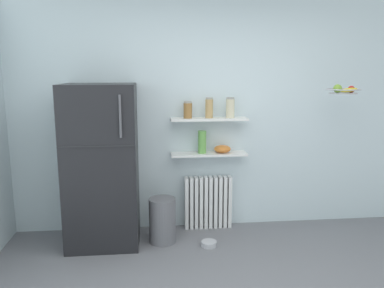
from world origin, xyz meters
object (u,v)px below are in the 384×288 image
at_px(refrigerator, 102,165).
at_px(hanging_fruit_basket, 343,90).
at_px(trash_bin, 162,220).
at_px(radiator, 208,202).
at_px(pet_food_bowl, 209,244).
at_px(storage_jar_1, 209,108).
at_px(vase, 202,142).
at_px(shelf_bowl, 222,149).
at_px(storage_jar_2, 230,108).
at_px(storage_jar_0, 188,110).

xyz_separation_m(refrigerator, hanging_fruit_basket, (2.52, -0.07, 0.76)).
distance_m(trash_bin, hanging_fruit_basket, 2.34).
bearing_deg(radiator, pet_food_bowl, -96.92).
xyz_separation_m(storage_jar_1, trash_bin, (-0.54, -0.31, -1.15)).
relative_size(radiator, trash_bin, 1.26).
relative_size(vase, trash_bin, 0.52).
distance_m(refrigerator, pet_food_bowl, 1.38).
bearing_deg(shelf_bowl, hanging_fruit_basket, -13.58).
xyz_separation_m(storage_jar_1, storage_jar_2, (0.23, 0.00, -0.00)).
relative_size(storage_jar_0, storage_jar_2, 0.82).
distance_m(radiator, trash_bin, 0.64).
relative_size(refrigerator, storage_jar_1, 7.40).
xyz_separation_m(radiator, storage_jar_0, (-0.23, -0.03, 1.07)).
relative_size(shelf_bowl, hanging_fruit_basket, 0.53).
bearing_deg(vase, pet_food_bowl, -88.10).
height_order(radiator, pet_food_bowl, radiator).
distance_m(radiator, storage_jar_2, 1.12).
xyz_separation_m(storage_jar_1, shelf_bowl, (0.15, 0.00, -0.46)).
bearing_deg(vase, refrigerator, -168.11).
height_order(storage_jar_1, trash_bin, storage_jar_1).
distance_m(refrigerator, shelf_bowl, 1.32).
bearing_deg(storage_jar_0, pet_food_bowl, -69.54).
height_order(vase, hanging_fruit_basket, hanging_fruit_basket).
relative_size(storage_jar_1, hanging_fruit_basket, 0.64).
bearing_deg(pet_food_bowl, radiator, 83.08).
bearing_deg(storage_jar_1, shelf_bowl, 0.00).
bearing_deg(hanging_fruit_basket, storage_jar_1, 167.89).
relative_size(storage_jar_2, pet_food_bowl, 1.39).
distance_m(radiator, pet_food_bowl, 0.57).
bearing_deg(storage_jar_0, radiator, 7.28).
height_order(storage_jar_0, pet_food_bowl, storage_jar_0).
distance_m(storage_jar_1, trash_bin, 1.31).
bearing_deg(storage_jar_1, storage_jar_0, -180.00).
relative_size(storage_jar_1, shelf_bowl, 1.21).
bearing_deg(shelf_bowl, storage_jar_2, 0.00).
bearing_deg(storage_jar_1, radiator, 90.00).
height_order(storage_jar_0, vase, storage_jar_0).
height_order(vase, pet_food_bowl, vase).
bearing_deg(storage_jar_0, refrigerator, -166.11).
distance_m(storage_jar_1, storage_jar_2, 0.23).
height_order(shelf_bowl, trash_bin, shelf_bowl).
bearing_deg(storage_jar_2, trash_bin, -158.04).
relative_size(storage_jar_0, shelf_bowl, 0.99).
relative_size(radiator, pet_food_bowl, 3.72).
distance_m(radiator, storage_jar_0, 1.10).
height_order(storage_jar_0, trash_bin, storage_jar_0).
distance_m(refrigerator, storage_jar_2, 1.51).
xyz_separation_m(vase, shelf_bowl, (0.23, 0.00, -0.08)).
relative_size(refrigerator, radiator, 2.76).
xyz_separation_m(refrigerator, radiator, (1.15, 0.26, -0.53)).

